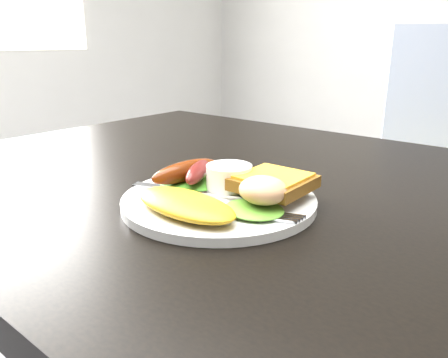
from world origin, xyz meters
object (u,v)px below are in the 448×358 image
dining_chair (429,213)px  plate (219,201)px  person (329,146)px  dining_table (273,196)px

dining_chair → plate: bearing=-115.7°
dining_chair → person: 0.39m
person → plate: size_ratio=5.48×
person → plate: (0.20, -0.71, 0.09)m
dining_table → dining_chair: bearing=88.5°
dining_table → dining_chair: size_ratio=2.61×
dining_table → dining_chair: 0.88m
person → plate: 0.74m
dining_chair → plate: size_ratio=1.89×
dining_table → plate: (-0.00, -0.12, 0.03)m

